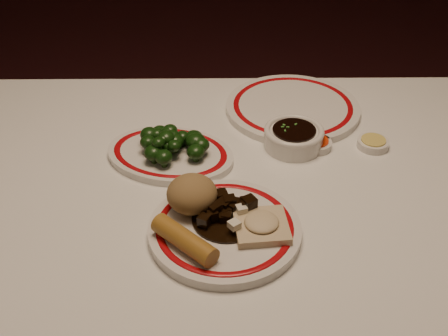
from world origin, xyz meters
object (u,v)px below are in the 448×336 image
dining_table (237,227)px  spring_roll (184,240)px  stirfry_heap (228,212)px  soy_bowl (294,138)px  broccoli_pile (171,142)px  main_plate (225,230)px  broccoli_plate (170,154)px  rice_mound (192,194)px  fried_wonton (261,225)px

dining_table → spring_roll: 0.23m
stirfry_heap → soy_bowl: 0.28m
broccoli_pile → stirfry_heap: bearing=-61.6°
dining_table → main_plate: main_plate is taller
dining_table → spring_roll: size_ratio=9.81×
main_plate → soy_bowl: soy_bowl is taller
main_plate → broccoli_plate: size_ratio=1.07×
rice_mound → spring_roll: rice_mound is taller
spring_roll → broccoli_plate: (-0.04, 0.27, -0.03)m
main_plate → spring_roll: 0.08m
spring_roll → soy_bowl: spring_roll is taller
broccoli_pile → soy_bowl: bearing=8.9°
main_plate → fried_wonton: 0.06m
broccoli_plate → broccoli_pile: (0.00, 0.00, 0.03)m
main_plate → broccoli_pile: broccoli_pile is taller
fried_wonton → broccoli_plate: bearing=125.6°
main_plate → broccoli_pile: size_ratio=2.33×
spring_roll → rice_mound: bearing=38.4°
dining_table → stirfry_heap: (-0.02, -0.09, 0.12)m
main_plate → rice_mound: 0.08m
fried_wonton → broccoli_pile: (-0.16, 0.23, 0.01)m
dining_table → fried_wonton: size_ratio=12.67×
rice_mound → broccoli_pile: bearing=105.3°
broccoli_plate → stirfry_heap: bearing=-60.9°
rice_mound → spring_roll: (-0.01, -0.10, -0.01)m
fried_wonton → stirfry_heap: 0.06m
soy_bowl → stirfry_heap: bearing=-120.0°
rice_mound → fried_wonton: size_ratio=0.92×
fried_wonton → broccoli_plate: fried_wonton is taller
main_plate → soy_bowl: 0.30m
dining_table → stirfry_heap: stirfry_heap is taller
spring_roll → broccoli_plate: spring_roll is taller
dining_table → soy_bowl: (0.12, 0.14, 0.11)m
stirfry_heap → spring_roll: bearing=-133.6°
broccoli_pile → main_plate: bearing=-65.2°
main_plate → soy_bowl: size_ratio=2.72×
broccoli_plate → spring_roll: bearing=-81.2°
dining_table → fried_wonton: 0.18m
rice_mound → spring_roll: 0.10m
spring_roll → stirfry_heap: (0.07, 0.07, -0.01)m
stirfry_heap → broccoli_pile: size_ratio=0.85×
dining_table → soy_bowl: soy_bowl is taller
rice_mound → fried_wonton: rice_mound is taller
main_plate → broccoli_pile: bearing=114.8°
rice_mound → spring_roll: bearing=-95.3°
spring_roll → fried_wonton: spring_roll is taller
dining_table → broccoli_pile: bearing=140.5°
broccoli_plate → broccoli_pile: bearing=9.1°
main_plate → rice_mound: bearing=139.4°
spring_roll → broccoli_pile: bearing=51.9°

